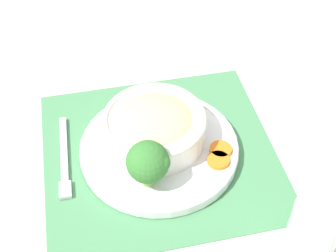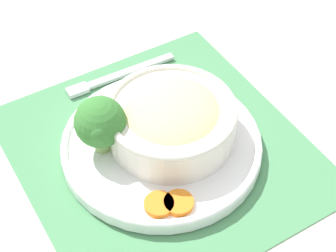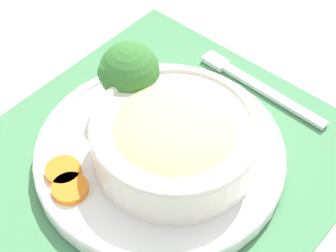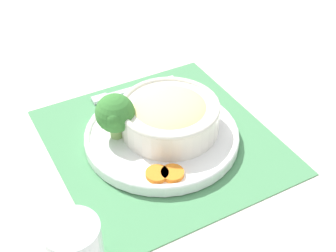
{
  "view_description": "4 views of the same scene",
  "coord_description": "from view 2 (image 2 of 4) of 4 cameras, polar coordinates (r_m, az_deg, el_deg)",
  "views": [
    {
      "loc": [
        0.06,
        0.53,
        0.63
      ],
      "look_at": [
        -0.02,
        -0.01,
        0.05
      ],
      "focal_mm": 50.0,
      "sensor_mm": 36.0,
      "label": 1
    },
    {
      "loc": [
        -0.46,
        0.22,
        0.6
      ],
      "look_at": [
        -0.01,
        -0.01,
        0.05
      ],
      "focal_mm": 60.0,
      "sensor_mm": 36.0,
      "label": 2
    },
    {
      "loc": [
        -0.27,
        -0.28,
        0.5
      ],
      "look_at": [
        0.02,
        0.0,
        0.04
      ],
      "focal_mm": 60.0,
      "sensor_mm": 36.0,
      "label": 3
    },
    {
      "loc": [
        -0.58,
        0.26,
        0.56
      ],
      "look_at": [
        -0.02,
        -0.01,
        0.05
      ],
      "focal_mm": 50.0,
      "sensor_mm": 36.0,
      "label": 4
    }
  ],
  "objects": [
    {
      "name": "bowl",
      "position": [
        0.75,
        0.35,
        0.75
      ],
      "size": [
        0.18,
        0.18,
        0.07
      ],
      "color": "silver",
      "rests_on": "plate"
    },
    {
      "name": "broccoli_floret",
      "position": [
        0.73,
        -6.91,
        0.33
      ],
      "size": [
        0.07,
        0.07,
        0.08
      ],
      "color": "#84AD5B",
      "rests_on": "plate"
    },
    {
      "name": "ground_plane",
      "position": [
        0.79,
        -0.66,
        -2.59
      ],
      "size": [
        4.0,
        4.0,
        0.0
      ],
      "primitive_type": "plane",
      "color": "beige"
    },
    {
      "name": "fork",
      "position": [
        0.88,
        -5.82,
        4.86
      ],
      "size": [
        0.02,
        0.18,
        0.01
      ],
      "rotation": [
        0.0,
        0.0,
        0.03
      ],
      "color": "silver",
      "rests_on": "placemat"
    },
    {
      "name": "carrot_slice_middle",
      "position": [
        0.7,
        1.1,
        -7.81
      ],
      "size": [
        0.04,
        0.04,
        0.01
      ],
      "color": "orange",
      "rests_on": "plate"
    },
    {
      "name": "placemat",
      "position": [
        0.78,
        -0.66,
        -2.5
      ],
      "size": [
        0.43,
        0.41,
        0.0
      ],
      "color": "#4C8C59",
      "rests_on": "ground_plane"
    },
    {
      "name": "plate",
      "position": [
        0.77,
        -0.67,
        -1.86
      ],
      "size": [
        0.28,
        0.28,
        0.02
      ],
      "color": "white",
      "rests_on": "placemat"
    },
    {
      "name": "carrot_slice_near",
      "position": [
        0.7,
        -0.91,
        -7.96
      ],
      "size": [
        0.04,
        0.04,
        0.01
      ],
      "color": "orange",
      "rests_on": "plate"
    }
  ]
}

